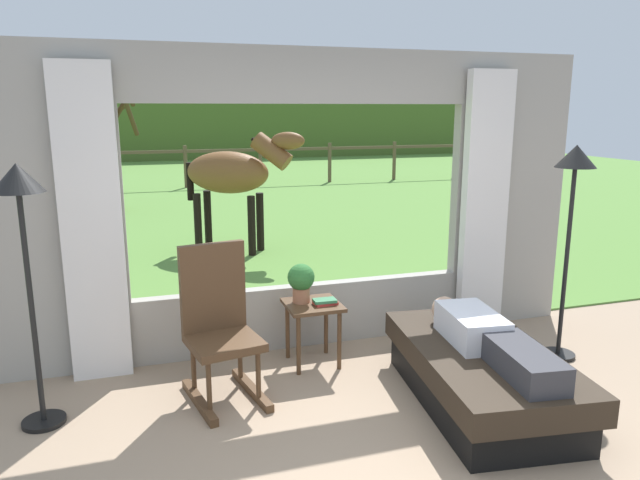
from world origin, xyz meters
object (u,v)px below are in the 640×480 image
at_px(pasture_tree, 111,143).
at_px(reclining_person, 487,337).
at_px(recliner_sofa, 480,375).
at_px(potted_plant, 301,280).
at_px(side_table, 313,314).
at_px(floor_lamp_right, 573,188).
at_px(horse, 233,174).
at_px(rocking_chair, 219,324).
at_px(floor_lamp_left, 21,217).
at_px(book_stack, 325,302).

bearing_deg(pasture_tree, reclining_person, -74.44).
relative_size(recliner_sofa, potted_plant, 5.64).
bearing_deg(recliner_sofa, side_table, 139.99).
distance_m(floor_lamp_right, horse, 4.97).
height_order(reclining_person, rocking_chair, rocking_chair).
xyz_separation_m(potted_plant, floor_lamp_left, (-1.92, -0.43, 0.70)).
relative_size(side_table, potted_plant, 1.63).
relative_size(potted_plant, floor_lamp_right, 0.18).
height_order(floor_lamp_left, horse, horse).
bearing_deg(rocking_chair, floor_lamp_left, 172.22).
height_order(recliner_sofa, floor_lamp_left, floor_lamp_left).
relative_size(horse, pasture_tree, 0.62).
xyz_separation_m(reclining_person, floor_lamp_left, (-2.93, 0.70, 0.88)).
bearing_deg(floor_lamp_right, book_stack, 166.99).
height_order(floor_lamp_right, horse, floor_lamp_right).
bearing_deg(reclining_person, book_stack, 137.39).
bearing_deg(horse, reclining_person, 43.63).
bearing_deg(reclining_person, floor_lamp_left, 174.12).
relative_size(recliner_sofa, reclining_person, 1.26).
bearing_deg(recliner_sofa, floor_lamp_right, 32.58).
xyz_separation_m(recliner_sofa, floor_lamp_right, (1.10, 0.51, 1.22)).
height_order(reclining_person, side_table, reclining_person).
relative_size(rocking_chair, pasture_tree, 0.40).
bearing_deg(book_stack, potted_plant, 145.23).
relative_size(reclining_person, book_stack, 7.35).
xyz_separation_m(recliner_sofa, horse, (-0.88, 5.06, 0.94)).
bearing_deg(rocking_chair, floor_lamp_right, -14.55).
xyz_separation_m(side_table, potted_plant, (-0.08, 0.06, 0.28)).
height_order(book_stack, pasture_tree, pasture_tree).
xyz_separation_m(reclining_person, rocking_chair, (-1.73, 0.76, 0.02)).
bearing_deg(reclining_person, rocking_chair, 163.91).
xyz_separation_m(book_stack, floor_lamp_left, (-2.08, -0.31, 0.86)).
xyz_separation_m(recliner_sofa, rocking_chair, (-1.73, 0.71, 0.33)).
bearing_deg(rocking_chair, potted_plant, 16.45).
height_order(potted_plant, floor_lamp_left, floor_lamp_left).
bearing_deg(side_table, reclining_person, -48.90).
bearing_deg(book_stack, recliner_sofa, -48.72).
relative_size(recliner_sofa, horse, 1.04).
relative_size(floor_lamp_left, horse, 1.00).
bearing_deg(potted_plant, side_table, -36.87).
bearing_deg(pasture_tree, book_stack, -78.09).
relative_size(recliner_sofa, floor_lamp_right, 1.01).
bearing_deg(side_table, floor_lamp_left, -169.58).
distance_m(side_table, potted_plant, 0.29).
xyz_separation_m(reclining_person, potted_plant, (-1.01, 1.13, 0.18)).
distance_m(recliner_sofa, reclining_person, 0.31).
distance_m(floor_lamp_left, pasture_tree, 8.64).
height_order(horse, pasture_tree, pasture_tree).
relative_size(rocking_chair, floor_lamp_left, 0.64).
xyz_separation_m(rocking_chair, book_stack, (0.89, 0.25, -0.00)).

